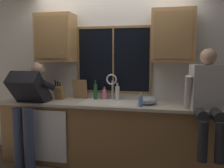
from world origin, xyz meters
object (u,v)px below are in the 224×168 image
at_px(bottle_tall_clear, 117,93).
at_px(knife_block, 59,92).
at_px(bottle_amber_small, 104,94).
at_px(person_standing, 29,102).
at_px(cutting_board, 80,89).
at_px(person_sitting_on_counter, 208,96).
at_px(bottle_green_glass, 95,91).
at_px(mixing_bowl, 148,101).
at_px(soap_dispenser, 140,101).

bearing_deg(bottle_tall_clear, knife_block, -173.87).
bearing_deg(bottle_amber_small, person_standing, -152.21).
relative_size(cutting_board, bottle_tall_clear, 1.08).
relative_size(person_sitting_on_counter, knife_block, 3.92).
height_order(person_sitting_on_counter, bottle_green_glass, person_sitting_on_counter).
relative_size(knife_block, bottle_amber_small, 1.60).
bearing_deg(person_standing, bottle_green_glass, 29.76).
bearing_deg(knife_block, mixing_bowl, -4.21).
relative_size(person_sitting_on_counter, bottle_amber_small, 6.27).
height_order(bottle_green_glass, bottle_amber_small, bottle_green_glass).
distance_m(mixing_bowl, soap_dispenser, 0.20).
height_order(person_standing, bottle_tall_clear, person_standing).
bearing_deg(person_sitting_on_counter, person_standing, -179.68).
relative_size(cutting_board, bottle_amber_small, 1.51).
distance_m(person_sitting_on_counter, soap_dispenser, 0.83).
xyz_separation_m(person_sitting_on_counter, soap_dispenser, (-0.82, 0.07, -0.11)).
bearing_deg(soap_dispenser, bottle_tall_clear, 135.84).
height_order(cutting_board, bottle_tall_clear, cutting_board).
xyz_separation_m(person_sitting_on_counter, bottle_tall_clear, (-1.21, 0.44, -0.07)).
height_order(person_standing, bottle_green_glass, person_standing).
distance_m(knife_block, soap_dispenser, 1.31).
bearing_deg(soap_dispenser, person_sitting_on_counter, -4.75).
relative_size(bottle_green_glass, bottle_tall_clear, 1.07).
relative_size(cutting_board, mixing_bowl, 1.28).
distance_m(cutting_board, mixing_bowl, 1.12).
bearing_deg(mixing_bowl, bottle_tall_clear, 157.63).
distance_m(bottle_tall_clear, bottle_amber_small, 0.23).
distance_m(person_sitting_on_counter, knife_block, 2.13).
distance_m(person_standing, bottle_amber_small, 1.10).
relative_size(mixing_bowl, bottle_amber_small, 1.19).
xyz_separation_m(bottle_tall_clear, bottle_amber_small, (-0.21, 0.06, -0.03)).
bearing_deg(cutting_board, bottle_amber_small, 1.66).
xyz_separation_m(person_standing, knife_block, (0.30, 0.36, 0.09)).
xyz_separation_m(cutting_board, mixing_bowl, (1.08, -0.24, -0.10)).
bearing_deg(soap_dispenser, person_standing, -177.04).
relative_size(person_standing, mixing_bowl, 6.26).
bearing_deg(person_standing, mixing_bowl, 8.81).
distance_m(bottle_green_glass, bottle_tall_clear, 0.35).
xyz_separation_m(cutting_board, bottle_tall_clear, (0.61, -0.05, -0.03)).
xyz_separation_m(cutting_board, soap_dispenser, (0.99, -0.42, -0.08)).
height_order(mixing_bowl, bottle_green_glass, bottle_green_glass).
height_order(cutting_board, bottle_green_glass, bottle_green_glass).
xyz_separation_m(mixing_bowl, soap_dispenser, (-0.09, -0.18, 0.02)).
bearing_deg(knife_block, bottle_green_glass, 12.60).
bearing_deg(soap_dispenser, cutting_board, 157.02).
relative_size(soap_dispenser, bottle_tall_clear, 0.68).
distance_m(mixing_bowl, bottle_green_glass, 0.86).
height_order(soap_dispenser, bottle_tall_clear, bottle_tall_clear).
bearing_deg(cutting_board, bottle_tall_clear, -4.45).
distance_m(mixing_bowl, bottle_tall_clear, 0.52).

